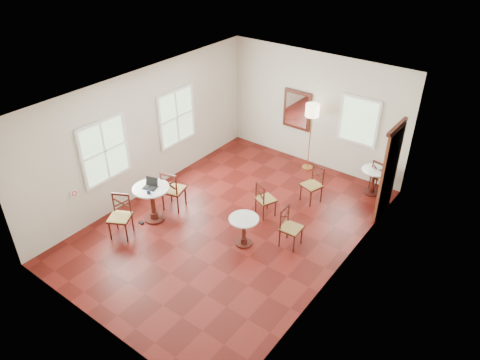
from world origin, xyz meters
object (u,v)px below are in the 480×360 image
(chair_near_a, at_px, (173,190))
(navy_mug, at_px, (149,192))
(cafe_table_near, at_px, (152,200))
(chair_mid_a, at_px, (265,199))
(cafe_table_mid, at_px, (244,228))
(chair_near_b, at_px, (120,216))
(chair_mid_b, at_px, (290,227))
(laptop, at_px, (151,185))
(mouse, at_px, (148,187))
(water_glass, at_px, (157,184))
(chair_back_a, at_px, (380,176))
(cafe_table_back, at_px, (373,179))
(power_adapter, at_px, (141,223))
(chair_back_b, at_px, (313,185))
(floor_lamp, at_px, (312,115))

(chair_near_a, distance_m, navy_mug, 0.87)
(cafe_table_near, height_order, chair_mid_a, chair_mid_a)
(cafe_table_mid, height_order, chair_near_b, chair_near_b)
(chair_mid_a, bearing_deg, chair_mid_b, 173.99)
(laptop, relative_size, mouse, 3.47)
(chair_mid_a, height_order, water_glass, water_glass)
(chair_near_b, distance_m, water_glass, 1.02)
(chair_near_b, xyz_separation_m, chair_mid_a, (2.02, 2.39, -0.05))
(chair_back_a, xyz_separation_m, mouse, (-3.58, -4.12, 0.43))
(cafe_table_back, relative_size, power_adapter, 6.04)
(cafe_table_back, relative_size, chair_mid_a, 0.77)
(cafe_table_back, distance_m, chair_back_b, 1.54)
(chair_mid_a, bearing_deg, cafe_table_near, 63.58)
(chair_near_a, relative_size, water_glass, 9.02)
(cafe_table_mid, distance_m, chair_mid_a, 1.12)
(chair_mid_b, xyz_separation_m, navy_mug, (-2.72, -1.26, 0.44))
(chair_mid_a, bearing_deg, chair_back_b, -93.78)
(chair_near_a, bearing_deg, cafe_table_mid, 161.89)
(mouse, distance_m, navy_mug, 0.26)
(chair_back_a, relative_size, water_glass, 7.60)
(chair_near_b, height_order, chair_back_a, chair_near_b)
(chair_mid_b, bearing_deg, cafe_table_near, 107.41)
(laptop, bearing_deg, chair_mid_b, 3.56)
(mouse, relative_size, power_adapter, 0.90)
(cafe_table_back, height_order, floor_lamp, floor_lamp)
(chair_back_b, bearing_deg, cafe_table_near, -114.32)
(chair_back_b, bearing_deg, chair_near_b, -108.86)
(navy_mug, bearing_deg, chair_near_a, 96.31)
(chair_near_b, height_order, chair_mid_a, chair_near_b)
(water_glass, bearing_deg, cafe_table_mid, 11.01)
(chair_near_b, bearing_deg, chair_back_a, 24.76)
(chair_back_a, xyz_separation_m, laptop, (-3.55, -4.08, 0.47))
(chair_mid_b, xyz_separation_m, chair_back_a, (0.67, 3.03, -0.02))
(cafe_table_near, xyz_separation_m, mouse, (-0.05, -0.02, 0.34))
(cafe_table_back, relative_size, mouse, 6.70)
(cafe_table_back, distance_m, chair_back_a, 0.21)
(cafe_table_mid, xyz_separation_m, mouse, (-2.15, -0.54, 0.45))
(cafe_table_near, bearing_deg, cafe_table_mid, 13.86)
(chair_near_a, distance_m, chair_near_b, 1.38)
(chair_mid_a, height_order, chair_back_a, chair_back_a)
(chair_near_a, xyz_separation_m, navy_mug, (0.09, -0.77, 0.38))
(chair_near_a, bearing_deg, cafe_table_near, 68.02)
(cafe_table_mid, relative_size, cafe_table_back, 0.99)
(chair_back_a, height_order, water_glass, water_glass)
(cafe_table_back, relative_size, navy_mug, 5.96)
(chair_near_a, relative_size, chair_near_b, 1.06)
(chair_mid_a, xyz_separation_m, mouse, (-1.92, -1.63, 0.43))
(cafe_table_mid, distance_m, mouse, 2.26)
(cafe_table_mid, height_order, chair_back_b, chair_back_b)
(chair_back_a, bearing_deg, chair_near_a, 56.85)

